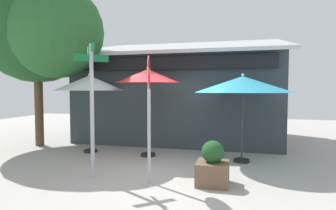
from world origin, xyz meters
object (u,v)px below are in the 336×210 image
patio_umbrella_ivory_left (89,84)px  patio_umbrella_crimson_center (148,77)px  sidewalk_planter (213,166)px  street_sign_post (92,98)px  shade_tree (42,26)px  patio_umbrella_teal_right (243,85)px  stop_sign (149,95)px

patio_umbrella_ivory_left → patio_umbrella_crimson_center: patio_umbrella_crimson_center is taller
sidewalk_planter → patio_umbrella_ivory_left: bearing=152.3°
street_sign_post → shade_tree: bearing=141.2°
patio_umbrella_crimson_center → sidewalk_planter: bearing=-44.6°
patio_umbrella_ivory_left → shade_tree: (-2.02, 0.37, 2.03)m
sidewalk_planter → patio_umbrella_teal_right: bearing=73.3°
stop_sign → sidewalk_planter: size_ratio=2.91×
shade_tree → patio_umbrella_crimson_center: bearing=-6.1°
stop_sign → patio_umbrella_crimson_center: stop_sign is taller
street_sign_post → shade_tree: 5.04m
shade_tree → stop_sign: bearing=-30.1°
stop_sign → patio_umbrella_crimson_center: 2.55m
patio_umbrella_crimson_center → sidewalk_planter: size_ratio=2.87×
patio_umbrella_crimson_center → shade_tree: 4.45m
stop_sign → patio_umbrella_crimson_center: bearing=108.8°
patio_umbrella_teal_right → sidewalk_planter: size_ratio=2.82×
street_sign_post → stop_sign: (1.38, -0.03, 0.07)m
patio_umbrella_ivory_left → street_sign_post: bearing=-59.3°
patio_umbrella_ivory_left → patio_umbrella_teal_right: bearing=-1.1°
patio_umbrella_teal_right → shade_tree: (-6.82, 0.47, 2.09)m
stop_sign → patio_umbrella_ivory_left: (-2.81, 2.42, 0.30)m
patio_umbrella_ivory_left → shade_tree: 2.89m
shade_tree → patio_umbrella_teal_right: bearing=-3.9°
patio_umbrella_crimson_center → stop_sign: bearing=-71.2°
stop_sign → patio_umbrella_ivory_left: bearing=139.2°
street_sign_post → patio_umbrella_ivory_left: bearing=120.7°
street_sign_post → shade_tree: (-3.45, 2.77, 2.41)m
street_sign_post → stop_sign: street_sign_post is taller
street_sign_post → patio_umbrella_crimson_center: bearing=76.2°
patio_umbrella_crimson_center → shade_tree: shade_tree is taller
shade_tree → sidewalk_planter: bearing=-22.5°
patio_umbrella_crimson_center → shade_tree: size_ratio=0.42×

